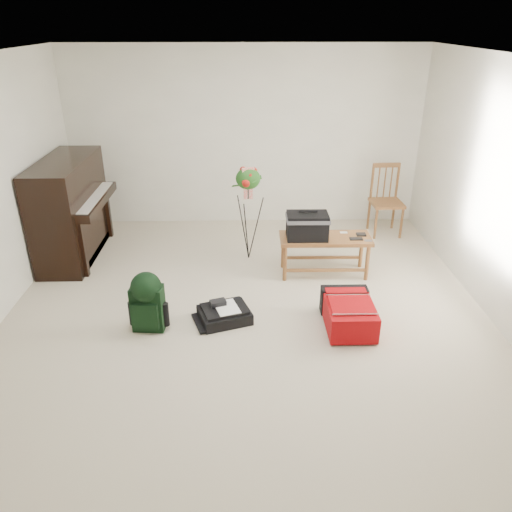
{
  "coord_description": "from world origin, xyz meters",
  "views": [
    {
      "loc": [
        -0.01,
        -4.33,
        2.81
      ],
      "look_at": [
        0.1,
        0.35,
        0.55
      ],
      "focal_mm": 35.0,
      "sensor_mm": 36.0,
      "label": 1
    }
  ],
  "objects_px": {
    "black_duffel": "(224,314)",
    "dining_chair": "(386,201)",
    "piano": "(72,211)",
    "bench": "(313,230)",
    "flower_stand": "(248,214)",
    "red_suitcase": "(348,311)",
    "green_backpack": "(147,299)"
  },
  "relations": [
    {
      "from": "bench",
      "to": "dining_chair",
      "type": "bearing_deg",
      "value": 47.33
    },
    {
      "from": "green_backpack",
      "to": "black_duffel",
      "type": "bearing_deg",
      "value": 15.06
    },
    {
      "from": "green_backpack",
      "to": "flower_stand",
      "type": "bearing_deg",
      "value": 62.75
    },
    {
      "from": "black_duffel",
      "to": "dining_chair",
      "type": "bearing_deg",
      "value": 27.03
    },
    {
      "from": "piano",
      "to": "green_backpack",
      "type": "bearing_deg",
      "value": -54.99
    },
    {
      "from": "black_duffel",
      "to": "green_backpack",
      "type": "xyz_separation_m",
      "value": [
        -0.74,
        -0.13,
        0.26
      ]
    },
    {
      "from": "black_duffel",
      "to": "flower_stand",
      "type": "height_order",
      "value": "flower_stand"
    },
    {
      "from": "black_duffel",
      "to": "green_backpack",
      "type": "relative_size",
      "value": 0.97
    },
    {
      "from": "piano",
      "to": "red_suitcase",
      "type": "distance_m",
      "value": 3.65
    },
    {
      "from": "piano",
      "to": "bench",
      "type": "xyz_separation_m",
      "value": [
        2.96,
        -0.63,
        -0.02
      ]
    },
    {
      "from": "piano",
      "to": "flower_stand",
      "type": "relative_size",
      "value": 1.23
    },
    {
      "from": "dining_chair",
      "to": "black_duffel",
      "type": "height_order",
      "value": "dining_chair"
    },
    {
      "from": "piano",
      "to": "black_duffel",
      "type": "distance_m",
      "value": 2.59
    },
    {
      "from": "red_suitcase",
      "to": "green_backpack",
      "type": "bearing_deg",
      "value": -179.11
    },
    {
      "from": "dining_chair",
      "to": "red_suitcase",
      "type": "bearing_deg",
      "value": -114.68
    },
    {
      "from": "dining_chair",
      "to": "green_backpack",
      "type": "xyz_separation_m",
      "value": [
        -2.94,
        -2.38,
        -0.14
      ]
    },
    {
      "from": "dining_chair",
      "to": "green_backpack",
      "type": "relative_size",
      "value": 1.59
    },
    {
      "from": "piano",
      "to": "flower_stand",
      "type": "distance_m",
      "value": 2.23
    },
    {
      "from": "black_duffel",
      "to": "flower_stand",
      "type": "distance_m",
      "value": 1.57
    },
    {
      "from": "red_suitcase",
      "to": "flower_stand",
      "type": "bearing_deg",
      "value": 122.05
    },
    {
      "from": "bench",
      "to": "red_suitcase",
      "type": "distance_m",
      "value": 1.19
    },
    {
      "from": "flower_stand",
      "to": "dining_chair",
      "type": "bearing_deg",
      "value": 8.74
    },
    {
      "from": "flower_stand",
      "to": "green_backpack",
      "type": "bearing_deg",
      "value": -135.84
    },
    {
      "from": "red_suitcase",
      "to": "dining_chair",
      "type": "bearing_deg",
      "value": 67.69
    },
    {
      "from": "bench",
      "to": "flower_stand",
      "type": "relative_size",
      "value": 0.87
    },
    {
      "from": "piano",
      "to": "bench",
      "type": "relative_size",
      "value": 1.4
    },
    {
      "from": "black_duffel",
      "to": "green_backpack",
      "type": "bearing_deg",
      "value": 171.47
    },
    {
      "from": "bench",
      "to": "dining_chair",
      "type": "distance_m",
      "value": 1.74
    },
    {
      "from": "black_duffel",
      "to": "green_backpack",
      "type": "distance_m",
      "value": 0.79
    },
    {
      "from": "green_backpack",
      "to": "dining_chair",
      "type": "bearing_deg",
      "value": 44.01
    },
    {
      "from": "bench",
      "to": "flower_stand",
      "type": "bearing_deg",
      "value": 148.44
    },
    {
      "from": "red_suitcase",
      "to": "black_duffel",
      "type": "relative_size",
      "value": 1.15
    }
  ]
}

